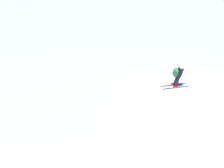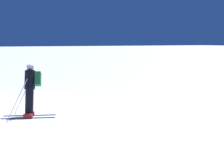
# 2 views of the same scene
# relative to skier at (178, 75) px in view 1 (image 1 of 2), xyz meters

# --- Properties ---
(ground_plane) EXTENTS (300.00, 300.00, 0.00)m
(ground_plane) POSITION_rel_skier_xyz_m (-1.06, -0.16, -0.92)
(ground_plane) COLOR white
(skier) EXTENTS (1.31, 1.70, 1.70)m
(skier) POSITION_rel_skier_xyz_m (0.00, 0.00, 0.00)
(skier) COLOR black
(skier) RESTS_ON ground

